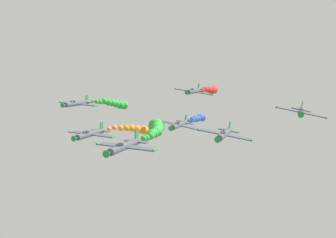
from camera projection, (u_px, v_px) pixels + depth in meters
airplane_lead at (124, 146)px, 54.41m from camera, size 9.57×10.35×2.34m
smoke_trail_lead at (156, 128)px, 78.03m from camera, size 8.69×24.11×3.61m
airplane_left_inner at (224, 134)px, 63.09m from camera, size 9.51×10.35×2.73m
airplane_right_inner at (90, 134)px, 70.33m from camera, size 9.56×10.35×2.35m
smoke_trail_right_inner at (144, 131)px, 89.67m from camera, size 4.83×19.78×5.26m
airplane_left_outer at (179, 125)px, 78.47m from camera, size 9.47×10.35×2.89m
smoke_trail_left_outer at (198, 118)px, 93.14m from camera, size 2.18×13.15×2.22m
airplane_right_outer at (301, 112)px, 70.23m from camera, size 9.45×10.35×2.93m
airplane_trailing at (77, 103)px, 85.65m from camera, size 9.56×10.35×2.36m
smoke_trail_trailing at (116, 104)px, 101.38m from camera, size 3.53×15.51×3.72m
airplane_high_slot at (193, 91)px, 87.74m from camera, size 9.51×10.35×2.71m
smoke_trail_high_slot at (211, 90)px, 105.35m from camera, size 2.48×17.68×2.56m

